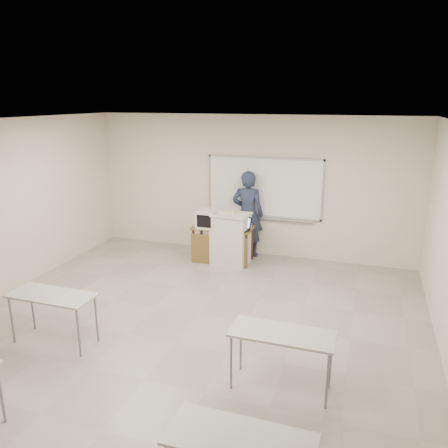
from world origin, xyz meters
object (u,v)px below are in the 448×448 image
(crt_monitor, at_px, (208,219))
(laptop, at_px, (240,227))
(whiteboard, at_px, (264,188))
(keyboard, at_px, (225,211))
(podium, at_px, (230,239))
(presenter, at_px, (248,214))
(instructor_desk, at_px, (221,239))
(mouse, at_px, (233,226))

(crt_monitor, height_order, laptop, crt_monitor)
(whiteboard, bearing_deg, keyboard, -133.38)
(podium, height_order, presenter, presenter)
(keyboard, bearing_deg, instructor_desk, -121.22)
(laptop, height_order, presenter, presenter)
(crt_monitor, height_order, keyboard, crt_monitor)
(podium, xyz_separation_m, crt_monitor, (-0.49, -0.02, 0.39))
(laptop, bearing_deg, mouse, 162.07)
(crt_monitor, bearing_deg, mouse, 20.40)
(whiteboard, relative_size, presenter, 1.33)
(keyboard, bearing_deg, laptop, -17.89)
(mouse, bearing_deg, podium, -69.25)
(crt_monitor, bearing_deg, keyboard, 17.92)
(crt_monitor, xyz_separation_m, presenter, (0.68, 0.64, 0.00))
(laptop, bearing_deg, keyboard, -173.48)
(presenter, bearing_deg, whiteboard, -156.13)
(whiteboard, bearing_deg, crt_monitor, -141.23)
(mouse, bearing_deg, presenter, 88.73)
(instructor_desk, height_order, mouse, mouse)
(laptop, height_order, keyboard, keyboard)
(presenter, bearing_deg, keyboard, 55.85)
(keyboard, bearing_deg, whiteboard, 44.95)
(crt_monitor, bearing_deg, presenter, 44.20)
(crt_monitor, bearing_deg, instructor_desk, 3.94)
(whiteboard, xyz_separation_m, presenter, (-0.31, -0.15, -0.55))
(podium, distance_m, crt_monitor, 0.62)
(podium, bearing_deg, keyboard, 156.91)
(whiteboard, height_order, presenter, whiteboard)
(keyboard, height_order, presenter, presenter)
(keyboard, bearing_deg, mouse, 23.34)
(podium, height_order, crt_monitor, crt_monitor)
(mouse, relative_size, presenter, 0.05)
(instructor_desk, xyz_separation_m, presenter, (0.39, 0.63, 0.42))
(podium, bearing_deg, whiteboard, 61.91)
(podium, xyz_separation_m, keyboard, (-0.15, 0.08, 0.55))
(whiteboard, height_order, crt_monitor, whiteboard)
(whiteboard, height_order, keyboard, whiteboard)
(keyboard, xyz_separation_m, presenter, (0.34, 0.54, -0.15))
(podium, bearing_deg, laptop, -1.23)
(podium, height_order, laptop, podium)
(crt_monitor, bearing_deg, podium, 3.56)
(podium, relative_size, keyboard, 2.40)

